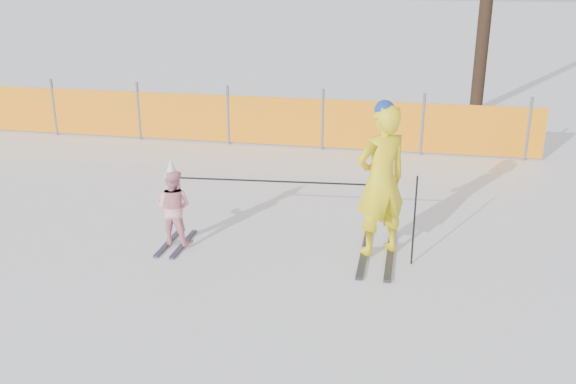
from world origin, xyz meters
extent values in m
plane|color=white|center=(0.00, 0.00, 0.00)|extent=(120.00, 120.00, 0.00)
cube|color=black|center=(0.93, 1.05, 0.02)|extent=(0.09, 1.59, 0.04)
cube|color=black|center=(1.27, 1.05, 0.02)|extent=(0.09, 1.59, 0.04)
imported|color=yellow|center=(1.10, 1.05, 1.03)|extent=(0.87, 0.81, 1.99)
sphere|color=navy|center=(1.10, 1.05, 1.95)|extent=(0.26, 0.26, 0.26)
cube|color=black|center=(-1.75, 0.83, 0.01)|extent=(0.09, 0.93, 0.03)
cube|color=black|center=(-1.53, 0.83, 0.01)|extent=(0.09, 0.93, 0.03)
imported|color=#FFA6B4|center=(-1.64, 0.83, 0.55)|extent=(0.54, 0.44, 1.05)
cone|color=silver|center=(-1.64, 0.83, 1.11)|extent=(0.19, 0.19, 0.24)
cylinder|color=black|center=(1.55, 0.85, 0.60)|extent=(0.02, 0.02, 1.19)
cylinder|color=black|center=(-0.27, 0.94, 0.97)|extent=(2.49, 0.23, 0.02)
cylinder|color=#595960|center=(-6.36, 5.91, 0.62)|extent=(0.06, 0.06, 1.25)
cylinder|color=#595960|center=(-4.36, 5.91, 0.62)|extent=(0.06, 0.06, 1.25)
cylinder|color=#595960|center=(-2.36, 5.91, 0.62)|extent=(0.06, 0.06, 1.25)
cylinder|color=#595960|center=(-0.36, 5.91, 0.62)|extent=(0.06, 0.06, 1.25)
cylinder|color=#595960|center=(1.64, 5.91, 0.62)|extent=(0.06, 0.06, 1.25)
cylinder|color=#595960|center=(3.64, 5.91, 0.62)|extent=(0.06, 0.06, 1.25)
cube|color=orange|center=(-4.20, 5.91, 0.55)|extent=(16.32, 0.03, 1.00)
camera|label=1|loc=(1.45, -6.77, 3.68)|focal=40.00mm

